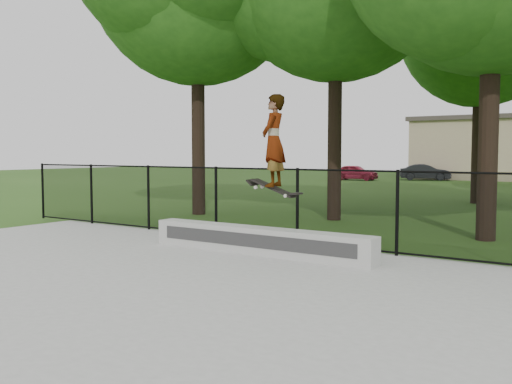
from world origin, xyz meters
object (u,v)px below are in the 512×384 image
skater_airborne (274,143)px  car_b (425,172)px  grind_ledge (258,240)px  car_a (355,172)px

skater_airborne → car_b: bearing=103.0°
grind_ledge → car_a: bearing=111.0°
grind_ledge → car_b: (-6.37, 29.26, 0.24)m
car_b → skater_airborne: bearing=171.2°
grind_ledge → car_a: 28.65m
skater_airborne → car_a: bearing=111.7°
car_b → skater_airborne: size_ratio=1.66×
grind_ledge → car_b: car_b is taller
car_b → skater_airborne: (6.80, -29.41, 1.48)m
car_a → car_b: (3.89, 2.51, 0.02)m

